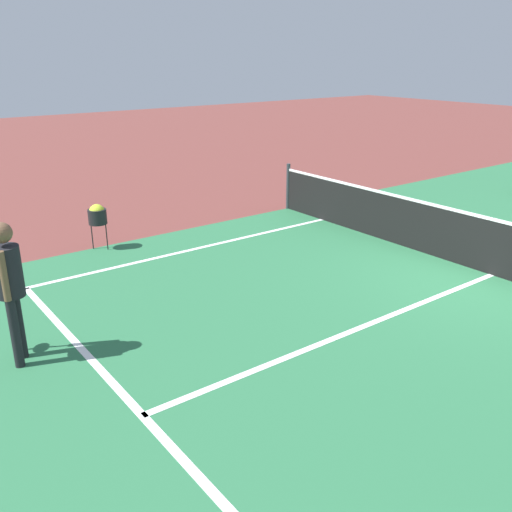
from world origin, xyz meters
TOP-DOWN VIEW (x-y plane):
  - ground_plane at (0.00, 0.00)m, footprint 60.00×60.00m
  - court_surface_inbounds at (0.00, 0.00)m, footprint 10.62×24.40m
  - line_sideline_left at (-4.11, -5.95)m, footprint 0.10×11.89m
  - line_service_near at (0.00, -6.40)m, footprint 8.22×0.10m
  - line_center_service at (0.00, -3.20)m, footprint 0.10×6.40m
  - net at (0.00, 0.00)m, footprint 10.70×0.09m
  - player_near at (-1.87, -7.10)m, footprint 0.87×1.06m
  - ball_hopper at (-5.18, -4.72)m, footprint 0.34×0.34m

SIDE VIEW (x-z plane):
  - ground_plane at x=0.00m, z-range 0.00..0.00m
  - court_surface_inbounds at x=0.00m, z-range 0.00..0.00m
  - line_sideline_left at x=-4.11m, z-range 0.00..0.01m
  - line_service_near at x=0.00m, z-range 0.00..0.01m
  - line_center_service at x=0.00m, z-range 0.00..0.01m
  - net at x=0.00m, z-range -0.04..1.03m
  - ball_hopper at x=-5.18m, z-range 0.24..1.11m
  - player_near at x=-1.87m, z-range 0.22..1.96m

